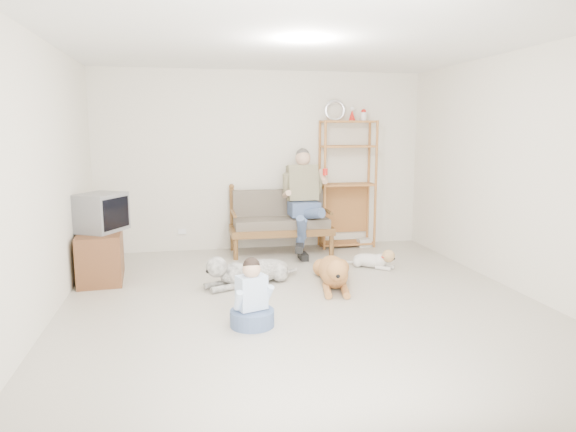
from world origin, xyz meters
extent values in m
plane|color=beige|center=(0.00, 0.00, 0.00)|extent=(5.50, 5.50, 0.00)
plane|color=white|center=(0.00, 0.00, 2.70)|extent=(5.50, 5.50, 0.00)
plane|color=silver|center=(0.00, 2.75, 1.35)|extent=(5.00, 0.00, 5.00)
plane|color=silver|center=(0.00, -2.75, 1.35)|extent=(5.00, 0.00, 5.00)
plane|color=silver|center=(-2.50, 0.00, 1.35)|extent=(0.00, 5.50, 5.50)
plane|color=silver|center=(2.50, 0.00, 1.35)|extent=(0.00, 5.50, 5.50)
cube|color=brown|center=(0.20, 2.32, 0.35)|extent=(1.51, 0.73, 0.10)
cube|color=#655B4D|center=(0.20, 2.32, 0.47)|extent=(1.39, 0.63, 0.13)
cube|color=#655B4D|center=(0.20, 2.56, 0.70)|extent=(1.38, 0.15, 0.45)
cylinder|color=brown|center=(0.20, 2.62, 0.90)|extent=(1.40, 0.08, 0.05)
cylinder|color=brown|center=(-0.50, 2.02, 0.15)|extent=(0.07, 0.07, 0.30)
cylinder|color=brown|center=(-0.50, 2.62, 0.47)|extent=(0.07, 0.07, 0.95)
cylinder|color=brown|center=(0.90, 2.02, 0.15)|extent=(0.07, 0.07, 0.30)
cylinder|color=brown|center=(0.90, 2.62, 0.47)|extent=(0.07, 0.07, 0.95)
cube|color=#4E5E90|center=(0.54, 2.27, 0.67)|extent=(0.42, 0.40, 0.21)
cube|color=gray|center=(0.54, 2.38, 1.04)|extent=(0.45, 0.30, 0.56)
sphere|color=tan|center=(0.54, 2.35, 1.41)|extent=(0.22, 0.22, 0.22)
sphere|color=#524D49|center=(0.54, 2.37, 1.45)|extent=(0.20, 0.20, 0.20)
cylinder|color=red|center=(0.82, 2.14, 1.22)|extent=(0.07, 0.07, 0.10)
cube|color=#A56733|center=(1.29, 2.55, 1.94)|extent=(0.83, 0.34, 0.03)
torus|color=silver|center=(1.07, 2.55, 2.11)|extent=(0.33, 0.05, 0.33)
cone|color=red|center=(1.35, 2.55, 2.04)|extent=(0.11, 0.11, 0.17)
cylinder|color=#A56733|center=(0.89, 2.39, 0.98)|extent=(0.04, 0.04, 1.96)
cylinder|color=#A56733|center=(0.89, 2.71, 0.98)|extent=(0.04, 0.04, 1.96)
cylinder|color=#A56733|center=(1.70, 2.39, 0.98)|extent=(0.04, 0.04, 1.96)
cylinder|color=#A56733|center=(1.70, 2.71, 0.98)|extent=(0.04, 0.04, 1.96)
cube|color=white|center=(1.56, 2.47, 0.06)|extent=(0.20, 0.15, 0.12)
cube|color=brown|center=(-2.22, 1.38, 0.30)|extent=(0.57, 0.93, 0.60)
cube|color=brown|center=(-2.46, 1.16, 0.30)|extent=(0.05, 0.40, 0.50)
cube|color=brown|center=(-2.46, 1.60, 0.30)|extent=(0.05, 0.40, 0.50)
cube|color=slate|center=(-2.20, 1.42, 0.83)|extent=(0.66, 0.70, 0.46)
cube|color=black|center=(-2.01, 1.31, 0.83)|extent=(0.25, 0.42, 0.37)
cube|color=white|center=(-1.25, 2.73, 0.30)|extent=(0.12, 0.02, 0.08)
ellipsoid|color=#C68144|center=(0.53, 0.69, 0.15)|extent=(0.52, 1.00, 0.30)
sphere|color=#C68144|center=(0.47, 0.41, 0.17)|extent=(0.30, 0.30, 0.30)
sphere|color=#C68144|center=(0.43, 0.18, 0.30)|extent=(0.24, 0.24, 0.24)
ellipsoid|color=#C68144|center=(0.41, 0.08, 0.28)|extent=(0.14, 0.19, 0.09)
cylinder|color=#C68144|center=(0.62, 1.16, 0.06)|extent=(0.10, 0.38, 0.05)
ellipsoid|color=#C68144|center=(0.35, 0.22, 0.30)|extent=(0.07, 0.08, 0.12)
ellipsoid|color=#C68144|center=(0.51, 0.19, 0.30)|extent=(0.07, 0.08, 0.12)
ellipsoid|color=white|center=(-0.39, 0.86, 0.14)|extent=(0.98, 0.65, 0.28)
sphere|color=white|center=(-0.65, 0.75, 0.16)|extent=(0.28, 0.28, 0.28)
sphere|color=white|center=(-0.86, 0.66, 0.28)|extent=(0.24, 0.24, 0.24)
ellipsoid|color=white|center=(-0.96, 0.62, 0.25)|extent=(0.20, 0.16, 0.09)
cylinder|color=white|center=(0.04, 1.04, 0.06)|extent=(0.30, 0.28, 0.04)
ellipsoid|color=white|center=(-0.87, 0.75, 0.28)|extent=(0.09, 0.08, 0.12)
ellipsoid|color=white|center=(-0.81, 0.59, 0.28)|extent=(0.09, 0.08, 0.12)
ellipsoid|color=white|center=(1.21, 1.28, 0.09)|extent=(0.49, 0.46, 0.18)
sphere|color=white|center=(1.32, 1.19, 0.10)|extent=(0.18, 0.18, 0.18)
sphere|color=tan|center=(1.41, 1.11, 0.18)|extent=(0.17, 0.17, 0.17)
ellipsoid|color=tan|center=(1.47, 1.06, 0.17)|extent=(0.14, 0.13, 0.06)
cylinder|color=white|center=(1.04, 1.43, 0.04)|extent=(0.19, 0.09, 0.03)
cone|color=tan|center=(1.36, 1.08, 0.23)|extent=(0.05, 0.05, 0.06)
cone|color=tan|center=(1.43, 1.17, 0.23)|extent=(0.05, 0.05, 0.06)
torus|color=red|center=(1.39, 1.13, 0.17)|extent=(0.15, 0.15, 0.02)
cylinder|color=#4E5E90|center=(-0.60, -0.49, 0.08)|extent=(0.42, 0.42, 0.15)
cube|color=silver|center=(-0.60, -0.47, 0.32)|extent=(0.31, 0.25, 0.32)
sphere|color=tan|center=(-0.60, -0.49, 0.55)|extent=(0.17, 0.17, 0.17)
sphere|color=black|center=(-0.60, -0.48, 0.58)|extent=(0.16, 0.16, 0.16)
camera|label=1|loc=(-1.18, -5.05, 1.82)|focal=32.00mm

